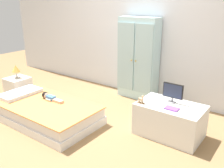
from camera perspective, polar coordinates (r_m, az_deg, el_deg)
ground_plane at (r=3.42m, az=-8.53°, el=-9.67°), size 10.00×10.00×0.02m
back_wall at (r=4.26m, az=6.03°, el=15.33°), size 6.40×0.05×2.70m
bed at (r=3.60m, az=-15.02°, el=-6.22°), size 1.51×0.84×0.25m
pillow at (r=3.96m, az=-20.30°, el=-1.97°), size 0.32×0.60×0.05m
doll at (r=3.66m, az=-14.32°, el=-2.85°), size 0.39×0.13×0.10m
nightstand at (r=4.51m, az=-20.70°, el=-0.85°), size 0.35×0.35×0.36m
table_lamp at (r=4.41m, az=-21.21°, el=3.22°), size 0.13×0.13×0.22m
wardrobe at (r=4.14m, az=6.03°, el=5.78°), size 0.66×0.29×1.35m
tv_stand at (r=3.17m, az=13.10°, el=-8.05°), size 0.79×0.50×0.41m
tv_monitor at (r=3.12m, az=13.79°, el=-1.72°), size 0.25×0.10×0.24m
rocking_horse_toy at (r=3.04m, az=6.75°, el=-3.57°), size 0.09×0.04×0.11m
book_purple at (r=2.97m, az=13.57°, el=-5.51°), size 0.15×0.10×0.02m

